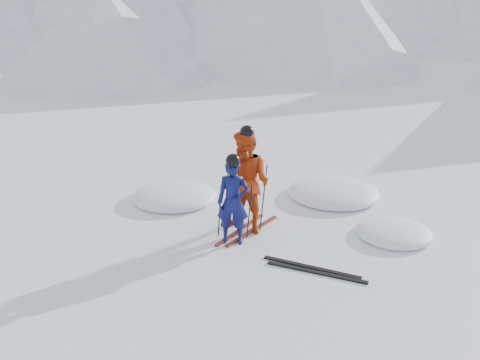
# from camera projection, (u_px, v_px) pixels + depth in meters

# --- Properties ---
(ground) EXTENTS (160.00, 160.00, 0.00)m
(ground) POSITION_uv_depth(u_px,v_px,m) (340.00, 257.00, 8.93)
(ground) COLOR white
(ground) RESTS_ON ground
(skier_blue) EXTENTS (0.63, 0.47, 1.60)m
(skier_blue) POSITION_uv_depth(u_px,v_px,m) (233.00, 202.00, 9.22)
(skier_blue) COLOR #0C114C
(skier_blue) RESTS_ON ground
(skier_red) EXTENTS (1.17, 1.04, 2.00)m
(skier_red) POSITION_uv_depth(u_px,v_px,m) (247.00, 183.00, 9.62)
(skier_red) COLOR #C03A0F
(skier_red) RESTS_ON ground
(pole_blue_left) EXTENTS (0.11, 0.08, 1.07)m
(pole_blue_left) POSITION_uv_depth(u_px,v_px,m) (220.00, 211.00, 9.51)
(pole_blue_left) COLOR black
(pole_blue_left) RESTS_ON ground
(pole_blue_right) EXTENTS (0.11, 0.07, 1.07)m
(pole_blue_right) POSITION_uv_depth(u_px,v_px,m) (249.00, 212.00, 9.48)
(pole_blue_right) COLOR black
(pole_blue_right) RESTS_ON ground
(pole_red_left) EXTENTS (0.13, 0.10, 1.33)m
(pole_red_left) POSITION_uv_depth(u_px,v_px,m) (235.00, 193.00, 10.03)
(pole_red_left) COLOR black
(pole_red_left) RESTS_ON ground
(pole_red_right) EXTENTS (0.13, 0.09, 1.33)m
(pole_red_right) POSITION_uv_depth(u_px,v_px,m) (263.00, 198.00, 9.80)
(pole_red_right) COLOR black
(pole_red_right) RESTS_ON ground
(ski_worn_left) EXTENTS (0.60, 1.65, 0.03)m
(ski_worn_left) POSITION_uv_depth(u_px,v_px,m) (240.00, 230.00, 9.97)
(ski_worn_left) COLOR black
(ski_worn_left) RESTS_ON ground
(ski_worn_right) EXTENTS (0.71, 1.61, 0.03)m
(ski_worn_right) POSITION_uv_depth(u_px,v_px,m) (252.00, 231.00, 9.91)
(ski_worn_right) COLOR black
(ski_worn_right) RESTS_ON ground
(ski_loose_a) EXTENTS (1.68, 0.44, 0.03)m
(ski_loose_a) POSITION_uv_depth(u_px,v_px,m) (311.00, 267.00, 8.53)
(ski_loose_a) COLOR black
(ski_loose_a) RESTS_ON ground
(ski_loose_b) EXTENTS (1.69, 0.38, 0.03)m
(ski_loose_b) POSITION_uv_depth(u_px,v_px,m) (316.00, 272.00, 8.37)
(ski_loose_b) COLOR black
(ski_loose_b) RESTS_ON ground
(snow_lumps) EXTENTS (8.57, 5.76, 0.46)m
(snow_lumps) POSITION_uv_depth(u_px,v_px,m) (301.00, 211.00, 10.92)
(snow_lumps) COLOR white
(snow_lumps) RESTS_ON ground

